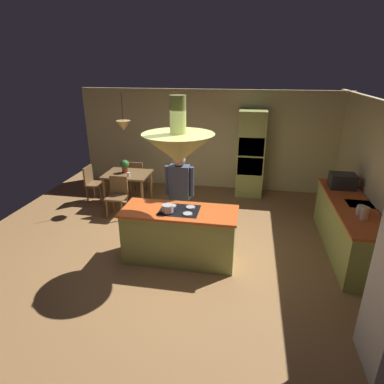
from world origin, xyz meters
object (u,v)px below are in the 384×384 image
at_px(chair_by_back_wall, 137,175).
at_px(oven_tower, 251,154).
at_px(chair_at_corner, 93,181).
at_px(cup_on_table, 128,174).
at_px(cooking_pot_on_cooktop, 168,208).
at_px(canister_sugar, 361,210).
at_px(potted_plant_on_table, 125,165).
at_px(microwave_on_counter, 342,181).
at_px(dining_table, 128,178).
at_px(person_at_island, 180,192).
at_px(kitchen_island, 180,235).
at_px(canister_flour, 365,213).
at_px(chair_facing_island, 118,193).

bearing_deg(chair_by_back_wall, oven_tower, -169.61).
bearing_deg(chair_at_corner, cup_on_table, -101.52).
bearing_deg(cooking_pot_on_cooktop, canister_sugar, 9.10).
height_order(oven_tower, canister_sugar, oven_tower).
height_order(chair_by_back_wall, chair_at_corner, same).
distance_m(potted_plant_on_table, canister_sugar, 4.95).
xyz_separation_m(chair_by_back_wall, potted_plant_on_table, (-0.07, -0.58, 0.42)).
distance_m(chair_by_back_wall, microwave_on_counter, 4.72).
bearing_deg(microwave_on_counter, chair_by_back_wall, 165.50).
bearing_deg(dining_table, potted_plant_on_table, 141.04).
relative_size(person_at_island, chair_at_corner, 1.92).
height_order(kitchen_island, canister_sugar, canister_sugar).
relative_size(chair_by_back_wall, canister_sugar, 5.77).
xyz_separation_m(canister_flour, cooking_pot_on_cooktop, (-3.00, -0.30, -0.02)).
bearing_deg(microwave_on_counter, person_at_island, -163.18).
xyz_separation_m(chair_at_corner, cup_on_table, (1.00, -0.20, 0.30)).
relative_size(canister_flour, canister_sugar, 1.35).
distance_m(chair_by_back_wall, cooking_pot_on_cooktop, 3.28).
relative_size(microwave_on_counter, cooking_pot_on_cooktop, 2.56).
height_order(kitchen_island, microwave_on_counter, microwave_on_counter).
distance_m(oven_tower, potted_plant_on_table, 3.07).
distance_m(chair_facing_island, microwave_on_counter, 4.57).
distance_m(chair_by_back_wall, cup_on_table, 0.89).
distance_m(dining_table, person_at_island, 2.15).
height_order(kitchen_island, person_at_island, person_at_island).
relative_size(canister_sugar, microwave_on_counter, 0.33).
relative_size(oven_tower, chair_facing_island, 2.43).
relative_size(potted_plant_on_table, canister_sugar, 1.99).
bearing_deg(oven_tower, canister_flour, -60.48).
xyz_separation_m(kitchen_island, microwave_on_counter, (2.84, 1.56, 0.59)).
xyz_separation_m(chair_at_corner, canister_flour, (5.43, -1.93, 0.51)).
bearing_deg(microwave_on_counter, chair_facing_island, -178.93).
bearing_deg(chair_by_back_wall, potted_plant_on_table, 83.39).
xyz_separation_m(chair_facing_island, microwave_on_counter, (4.54, 0.08, 0.54)).
bearing_deg(chair_by_back_wall, chair_at_corner, 35.25).
bearing_deg(chair_facing_island, microwave_on_counter, 1.07).
height_order(cup_on_table, canister_flour, canister_flour).
bearing_deg(cooking_pot_on_cooktop, microwave_on_counter, 29.33).
bearing_deg(cooking_pot_on_cooktop, chair_facing_island, 133.90).
bearing_deg(kitchen_island, dining_table, 128.99).
distance_m(oven_tower, cup_on_table, 3.02).
bearing_deg(chair_facing_island, oven_tower, 32.34).
bearing_deg(chair_at_corner, potted_plant_on_table, -86.26).
xyz_separation_m(cup_on_table, microwave_on_counter, (4.43, -0.34, 0.24)).
bearing_deg(chair_facing_island, chair_by_back_wall, 90.00).
height_order(kitchen_island, chair_by_back_wall, kitchen_island).
height_order(canister_sugar, cooking_pot_on_cooktop, canister_sugar).
distance_m(person_at_island, microwave_on_counter, 3.11).
height_order(chair_by_back_wall, microwave_on_counter, microwave_on_counter).
bearing_deg(potted_plant_on_table, chair_at_corner, -176.26).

